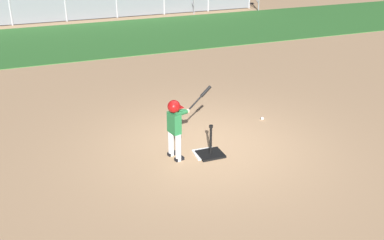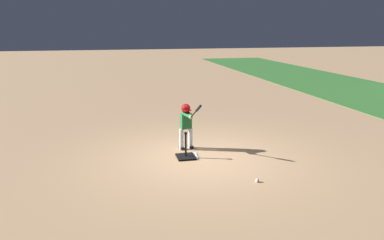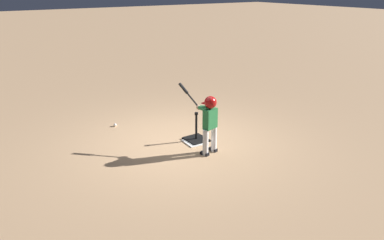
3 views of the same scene
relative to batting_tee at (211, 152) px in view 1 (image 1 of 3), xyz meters
The scene contains 7 objects.
ground_plane 0.40m from the batting_tee, 71.30° to the left, with size 90.00×90.00×0.00m, color tan.
grass_outfield_strip 10.43m from the batting_tee, 89.30° to the left, with size 56.00×6.01×0.02m, color #33702D.
home_plate 0.13m from the batting_tee, 133.14° to the left, with size 0.44×0.44×0.02m, color white.
batting_tee is the anchor object (origin of this frame).
batter_child 0.96m from the batting_tee, 166.51° to the left, with size 0.95×0.42×1.33m.
baseball 2.12m from the batting_tee, 32.28° to the left, with size 0.07×0.07×0.07m, color white.
bleachers_center 15.89m from the batting_tee, 89.07° to the left, with size 3.63×2.03×0.95m.
Camera 1 is at (-3.27, -7.49, 4.20)m, focal length 42.00 mm.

